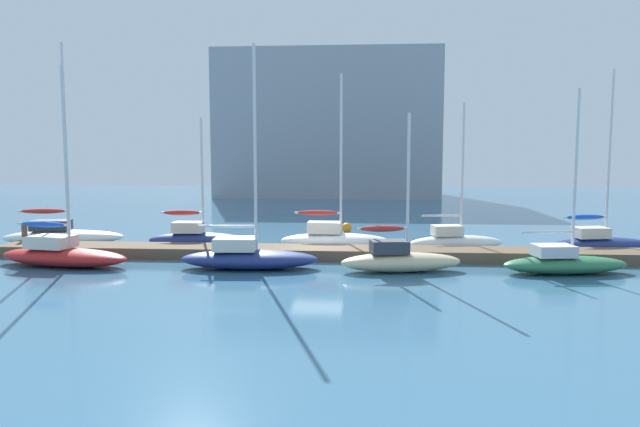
{
  "coord_description": "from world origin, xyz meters",
  "views": [
    {
      "loc": [
        2.29,
        -28.21,
        5.19
      ],
      "look_at": [
        0.0,
        2.0,
        2.0
      ],
      "focal_mm": 32.7,
      "sensor_mm": 36.0,
      "label": 1
    }
  ],
  "objects_px": {
    "sailboat_0": "(62,234)",
    "sailboat_1": "(62,253)",
    "sailboat_5": "(399,258)",
    "sailboat_6": "(455,240)",
    "mooring_buoy_orange": "(347,228)",
    "sailboat_7": "(564,262)",
    "sailboat_8": "(599,241)",
    "sailboat_3": "(248,256)",
    "sailboat_2": "(197,237)",
    "sailboat_4": "(334,238)",
    "harbor_building_distant": "(329,126)"
  },
  "relations": [
    {
      "from": "sailboat_0",
      "to": "sailboat_1",
      "type": "relative_size",
      "value": 1.23
    },
    {
      "from": "sailboat_5",
      "to": "sailboat_6",
      "type": "height_order",
      "value": "sailboat_6"
    },
    {
      "from": "sailboat_5",
      "to": "mooring_buoy_orange",
      "type": "distance_m",
      "value": 12.26
    },
    {
      "from": "sailboat_0",
      "to": "mooring_buoy_orange",
      "type": "distance_m",
      "value": 16.91
    },
    {
      "from": "sailboat_7",
      "to": "mooring_buoy_orange",
      "type": "height_order",
      "value": "sailboat_7"
    },
    {
      "from": "sailboat_8",
      "to": "sailboat_3",
      "type": "bearing_deg",
      "value": -174.03
    },
    {
      "from": "sailboat_2",
      "to": "sailboat_4",
      "type": "distance_m",
      "value": 7.4
    },
    {
      "from": "sailboat_5",
      "to": "sailboat_6",
      "type": "xyz_separation_m",
      "value": [
        3.27,
        5.67,
        -0.01
      ]
    },
    {
      "from": "sailboat_0",
      "to": "sailboat_5",
      "type": "bearing_deg",
      "value": -26.57
    },
    {
      "from": "sailboat_4",
      "to": "mooring_buoy_orange",
      "type": "xyz_separation_m",
      "value": [
        0.52,
        6.33,
        -0.29
      ]
    },
    {
      "from": "sailboat_7",
      "to": "sailboat_6",
      "type": "bearing_deg",
      "value": 116.31
    },
    {
      "from": "sailboat_1",
      "to": "sailboat_7",
      "type": "relative_size",
      "value": 1.15
    },
    {
      "from": "sailboat_3",
      "to": "sailboat_0",
      "type": "bearing_deg",
      "value": 150.44
    },
    {
      "from": "mooring_buoy_orange",
      "to": "sailboat_1",
      "type": "bearing_deg",
      "value": -137.0
    },
    {
      "from": "sailboat_8",
      "to": "mooring_buoy_orange",
      "type": "distance_m",
      "value": 14.69
    },
    {
      "from": "sailboat_1",
      "to": "sailboat_2",
      "type": "bearing_deg",
      "value": 57.26
    },
    {
      "from": "sailboat_3",
      "to": "sailboat_4",
      "type": "distance_m",
      "value": 6.53
    },
    {
      "from": "sailboat_6",
      "to": "mooring_buoy_orange",
      "type": "relative_size",
      "value": 11.43
    },
    {
      "from": "sailboat_1",
      "to": "mooring_buoy_orange",
      "type": "height_order",
      "value": "sailboat_1"
    },
    {
      "from": "sailboat_3",
      "to": "harbor_building_distant",
      "type": "relative_size",
      "value": 0.39
    },
    {
      "from": "sailboat_3",
      "to": "sailboat_6",
      "type": "bearing_deg",
      "value": 25.55
    },
    {
      "from": "sailboat_0",
      "to": "sailboat_6",
      "type": "bearing_deg",
      "value": -9.44
    },
    {
      "from": "mooring_buoy_orange",
      "to": "harbor_building_distant",
      "type": "height_order",
      "value": "harbor_building_distant"
    },
    {
      "from": "sailboat_0",
      "to": "harbor_building_distant",
      "type": "distance_m",
      "value": 41.96
    },
    {
      "from": "sailboat_8",
      "to": "sailboat_4",
      "type": "bearing_deg",
      "value": 168.2
    },
    {
      "from": "sailboat_2",
      "to": "sailboat_6",
      "type": "xyz_separation_m",
      "value": [
        13.83,
        0.28,
        -0.04
      ]
    },
    {
      "from": "harbor_building_distant",
      "to": "sailboat_8",
      "type": "bearing_deg",
      "value": -67.59
    },
    {
      "from": "sailboat_3",
      "to": "sailboat_8",
      "type": "distance_m",
      "value": 18.06
    },
    {
      "from": "sailboat_4",
      "to": "sailboat_7",
      "type": "relative_size",
      "value": 1.18
    },
    {
      "from": "sailboat_0",
      "to": "sailboat_5",
      "type": "xyz_separation_m",
      "value": [
        18.45,
        -5.96,
        -0.06
      ]
    },
    {
      "from": "sailboat_6",
      "to": "sailboat_7",
      "type": "distance_m",
      "value": 6.68
    },
    {
      "from": "sailboat_0",
      "to": "sailboat_5",
      "type": "height_order",
      "value": "sailboat_0"
    },
    {
      "from": "sailboat_6",
      "to": "sailboat_7",
      "type": "xyz_separation_m",
      "value": [
        3.77,
        -5.52,
        -0.05
      ]
    },
    {
      "from": "sailboat_5",
      "to": "sailboat_7",
      "type": "xyz_separation_m",
      "value": [
        7.04,
        0.15,
        -0.07
      ]
    },
    {
      "from": "sailboat_2",
      "to": "sailboat_5",
      "type": "bearing_deg",
      "value": -29.89
    },
    {
      "from": "sailboat_1",
      "to": "sailboat_8",
      "type": "relative_size",
      "value": 0.97
    },
    {
      "from": "sailboat_7",
      "to": "harbor_building_distant",
      "type": "distance_m",
      "value": 47.54
    },
    {
      "from": "sailboat_7",
      "to": "sailboat_5",
      "type": "bearing_deg",
      "value": 173.16
    },
    {
      "from": "mooring_buoy_orange",
      "to": "harbor_building_distant",
      "type": "relative_size",
      "value": 0.03
    },
    {
      "from": "sailboat_4",
      "to": "sailboat_2",
      "type": "bearing_deg",
      "value": -177.79
    },
    {
      "from": "sailboat_1",
      "to": "sailboat_6",
      "type": "xyz_separation_m",
      "value": [
        18.61,
        5.53,
        -0.01
      ]
    },
    {
      "from": "sailboat_1",
      "to": "sailboat_8",
      "type": "height_order",
      "value": "sailboat_8"
    },
    {
      "from": "mooring_buoy_orange",
      "to": "sailboat_7",
      "type": "bearing_deg",
      "value": -50.66
    },
    {
      "from": "sailboat_3",
      "to": "sailboat_8",
      "type": "bearing_deg",
      "value": 13.85
    },
    {
      "from": "sailboat_5",
      "to": "sailboat_7",
      "type": "distance_m",
      "value": 7.04
    },
    {
      "from": "sailboat_2",
      "to": "sailboat_6",
      "type": "height_order",
      "value": "sailboat_6"
    },
    {
      "from": "sailboat_1",
      "to": "sailboat_2",
      "type": "relative_size",
      "value": 1.29
    },
    {
      "from": "sailboat_3",
      "to": "sailboat_6",
      "type": "height_order",
      "value": "sailboat_3"
    },
    {
      "from": "sailboat_1",
      "to": "sailboat_7",
      "type": "distance_m",
      "value": 22.38
    },
    {
      "from": "sailboat_1",
      "to": "sailboat_5",
      "type": "distance_m",
      "value": 15.34
    }
  ]
}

